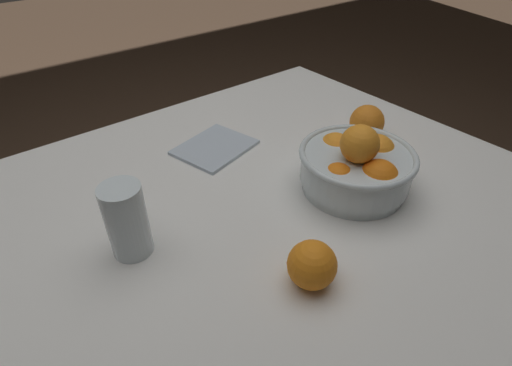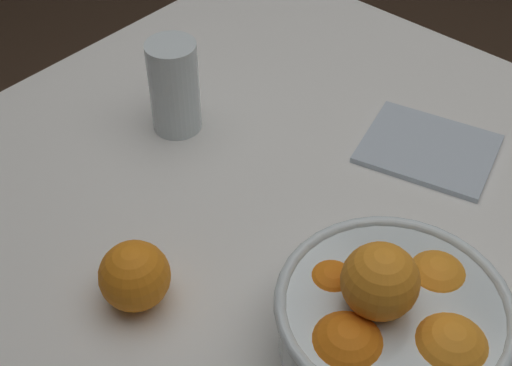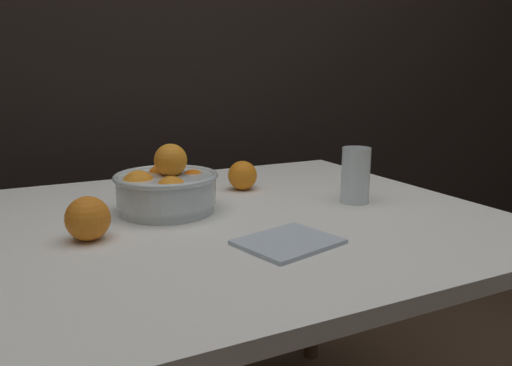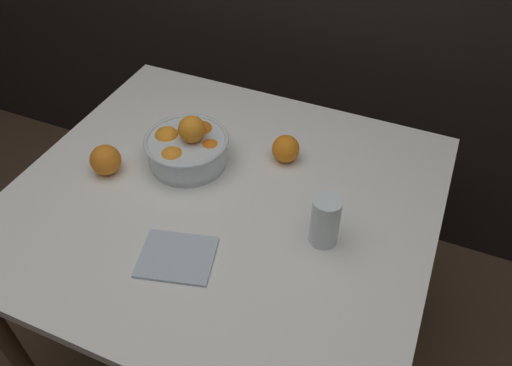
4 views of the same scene
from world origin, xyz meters
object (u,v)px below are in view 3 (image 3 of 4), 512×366
Objects in this scene: fruit_bowl at (166,188)px; orange_loose_near_bowl at (88,219)px; juice_glass at (355,179)px; orange_loose_front at (242,175)px.

orange_loose_near_bowl is (-0.19, -0.12, -0.01)m from fruit_bowl.
orange_loose_front is at bearing 127.97° from juice_glass.
juice_glass reaches higher than orange_loose_near_bowl.
fruit_bowl is 1.73× the size of juice_glass.
orange_loose_near_bowl is at bearing -150.89° from orange_loose_front.
juice_glass reaches higher than orange_loose_front.
fruit_bowl reaches higher than orange_loose_front.
fruit_bowl is 0.22m from orange_loose_near_bowl.
orange_loose_near_bowl reaches higher than orange_loose_front.
juice_glass is at bearing -52.03° from orange_loose_front.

